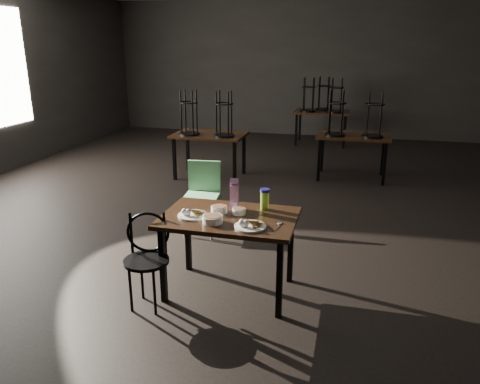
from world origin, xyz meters
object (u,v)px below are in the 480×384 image
(main_table, at_px, (229,224))
(bentwood_chair, at_px, (147,252))
(water_bottle, at_px, (265,199))
(school_chair, at_px, (203,191))
(juice_carton, at_px, (234,195))

(main_table, xyz_separation_m, bentwood_chair, (-0.64, -0.37, -0.18))
(main_table, relative_size, bentwood_chair, 1.45)
(water_bottle, bearing_deg, main_table, -137.85)
(main_table, distance_m, school_chair, 1.51)
(bentwood_chair, height_order, school_chair, school_chair)
(water_bottle, distance_m, bentwood_chair, 1.16)
(school_chair, bearing_deg, juice_carton, -64.55)
(water_bottle, height_order, bentwood_chair, water_bottle)
(bentwood_chair, bearing_deg, water_bottle, 18.34)
(water_bottle, relative_size, school_chair, 0.23)
(main_table, bearing_deg, water_bottle, 42.15)
(main_table, height_order, school_chair, school_chair)
(water_bottle, relative_size, bentwood_chair, 0.24)
(water_bottle, bearing_deg, juice_carton, -170.32)
(juice_carton, relative_size, water_bottle, 1.47)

